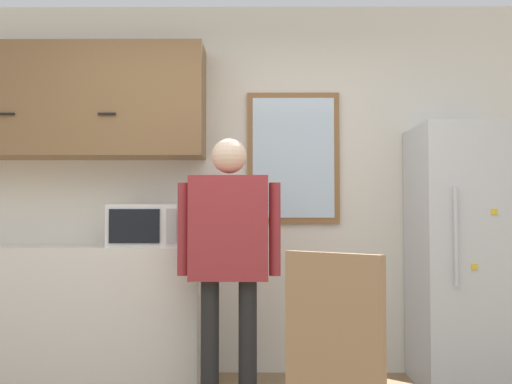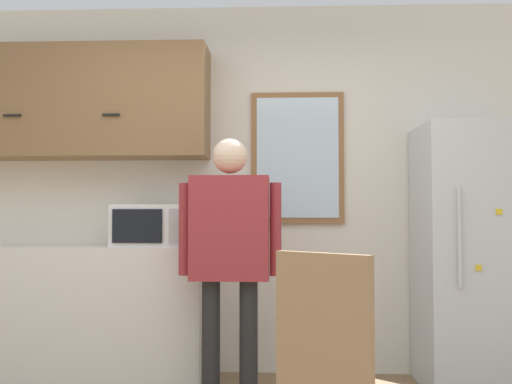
{
  "view_description": "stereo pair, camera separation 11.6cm",
  "coord_description": "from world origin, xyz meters",
  "px_view_note": "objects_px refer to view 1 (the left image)",
  "views": [
    {
      "loc": [
        0.16,
        -2.21,
        1.14
      ],
      "look_at": [
        0.14,
        1.09,
        1.28
      ],
      "focal_mm": 40.0,
      "sensor_mm": 36.0,
      "label": 1
    },
    {
      "loc": [
        0.27,
        -2.21,
        1.14
      ],
      "look_at": [
        0.14,
        1.09,
        1.28
      ],
      "focal_mm": 40.0,
      "sensor_mm": 36.0,
      "label": 2
    }
  ],
  "objects_px": {
    "microwave": "(147,226)",
    "chair": "(349,373)",
    "refrigerator": "(468,255)",
    "person": "(229,242)"
  },
  "relations": [
    {
      "from": "refrigerator",
      "to": "chair",
      "type": "relative_size",
      "value": 1.74
    },
    {
      "from": "refrigerator",
      "to": "chair",
      "type": "bearing_deg",
      "value": -123.11
    },
    {
      "from": "person",
      "to": "refrigerator",
      "type": "relative_size",
      "value": 0.92
    },
    {
      "from": "person",
      "to": "chair",
      "type": "distance_m",
      "value": 1.39
    },
    {
      "from": "microwave",
      "to": "chair",
      "type": "distance_m",
      "value": 2.04
    },
    {
      "from": "microwave",
      "to": "chair",
      "type": "xyz_separation_m",
      "value": [
        1.11,
        -1.63,
        -0.54
      ]
    },
    {
      "from": "chair",
      "to": "microwave",
      "type": "bearing_deg",
      "value": -16.29
    },
    {
      "from": "refrigerator",
      "to": "chair",
      "type": "height_order",
      "value": "refrigerator"
    },
    {
      "from": "person",
      "to": "refrigerator",
      "type": "height_order",
      "value": "refrigerator"
    },
    {
      "from": "microwave",
      "to": "refrigerator",
      "type": "relative_size",
      "value": 0.27
    }
  ]
}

